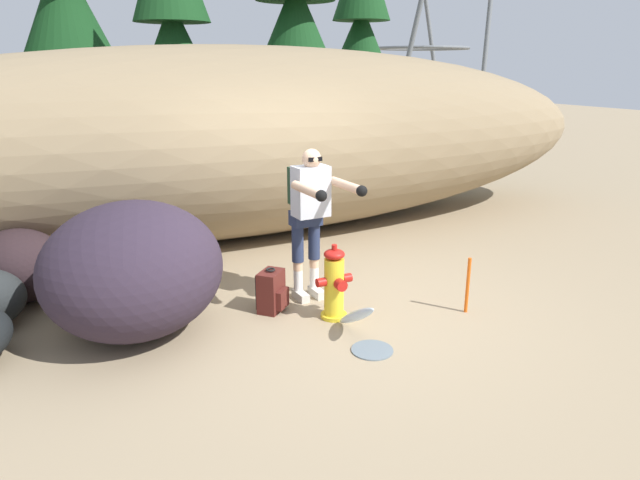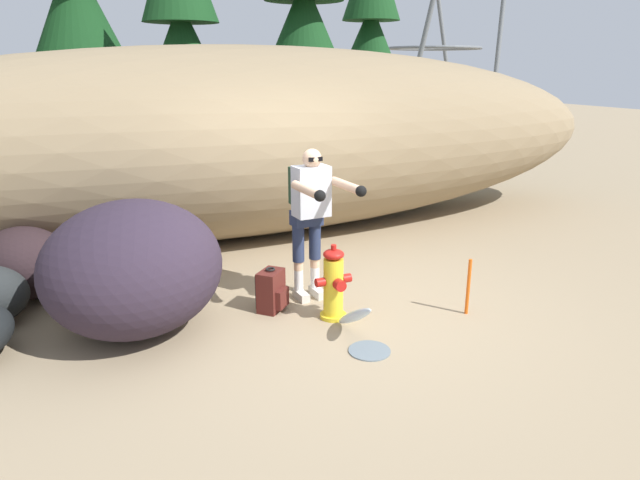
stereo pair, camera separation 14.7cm
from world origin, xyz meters
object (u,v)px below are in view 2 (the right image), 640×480
at_px(boulder_mid, 25,263).
at_px(survey_stake, 468,287).
at_px(spare_backpack, 272,291).
at_px(boulder_large, 133,267).
at_px(utility_worker, 311,206).
at_px(fire_hydrant, 334,285).

relative_size(boulder_mid, survey_stake, 1.93).
xyz_separation_m(spare_backpack, survey_stake, (1.83, -0.90, 0.08)).
bearing_deg(boulder_large, utility_worker, -0.51).
relative_size(spare_backpack, survey_stake, 0.78).
bearing_deg(survey_stake, spare_backpack, 153.91).
xyz_separation_m(fire_hydrant, utility_worker, (-0.03, 0.53, 0.70)).
bearing_deg(boulder_large, survey_stake, -17.78).
height_order(fire_hydrant, utility_worker, utility_worker).
relative_size(boulder_large, boulder_mid, 1.55).
height_order(boulder_large, boulder_mid, boulder_large).
bearing_deg(boulder_mid, utility_worker, -25.38).
relative_size(utility_worker, boulder_mid, 1.44).
relative_size(fire_hydrant, survey_stake, 1.31).
xyz_separation_m(fire_hydrant, spare_backpack, (-0.52, 0.43, -0.15)).
xyz_separation_m(fire_hydrant, survey_stake, (1.31, -0.47, -0.06)).
bearing_deg(boulder_mid, fire_hydrant, -33.16).
distance_m(fire_hydrant, boulder_large, 1.95).
bearing_deg(utility_worker, survey_stake, 50.32).
distance_m(utility_worker, survey_stake, 1.84).
height_order(utility_worker, boulder_large, utility_worker).
height_order(fire_hydrant, survey_stake, fire_hydrant).
height_order(spare_backpack, survey_stake, survey_stake).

